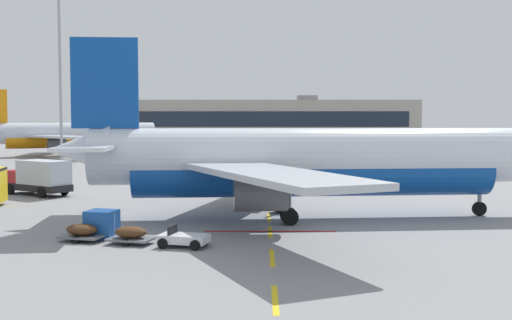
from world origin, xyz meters
The scene contains 8 objects.
apron_paint_markings centered at (18.00, 37.18, 0.00)m, with size 8.00×94.68×0.01m.
airliner_foreground centered at (20.43, 27.25, 3.95)m, with size 34.82×34.48×12.20m.
airliner_mid_left centered at (-17.51, 100.47, 3.87)m, with size 32.70×31.05×11.96m.
fuel_service_truck centered at (-2.49, 40.15, 1.65)m, with size 7.15×5.90×3.14m.
baggage_train centered at (10.36, 18.03, 0.52)m, with size 8.69×3.65×1.14m.
uld_cargo_container centered at (8.31, 19.80, 0.80)m, with size 1.90×1.87×1.60m.
apron_light_mast_near centered at (-7.56, 62.90, 14.70)m, with size 1.80×1.80×23.48m.
terminal_satellite centered at (17.63, 176.18, 6.10)m, with size 90.60×23.29×13.78m.
Camera 1 is at (17.49, -16.27, 6.86)m, focal length 44.64 mm.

